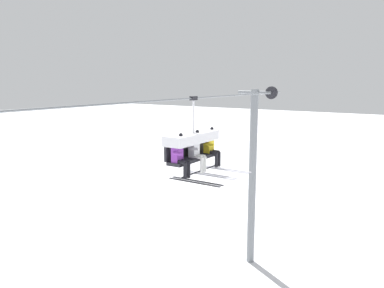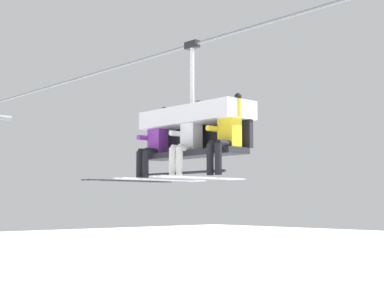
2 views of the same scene
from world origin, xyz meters
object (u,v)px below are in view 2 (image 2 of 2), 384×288
Objects in this scene: skier_purple at (153,144)px; chairlift_chair at (195,125)px; skier_yellow at (224,135)px; skier_white at (186,140)px.

chairlift_chair is at bearing 13.57° from skier_purple.
skier_purple is at bearing 180.00° from skier_yellow.
chairlift_chair is at bearing 90.89° from skier_white.
skier_purple and skier_yellow have the same top height.
skier_yellow is at bearing -13.47° from chairlift_chair.
skier_purple is (-0.89, -0.21, -0.27)m from chairlift_chair.
skier_yellow is (1.78, 0.00, 0.00)m from skier_purple.
chairlift_chair is 1.34× the size of skier_yellow.
chairlift_chair is 0.35m from skier_white.
skier_yellow is at bearing 0.00° from skier_white.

